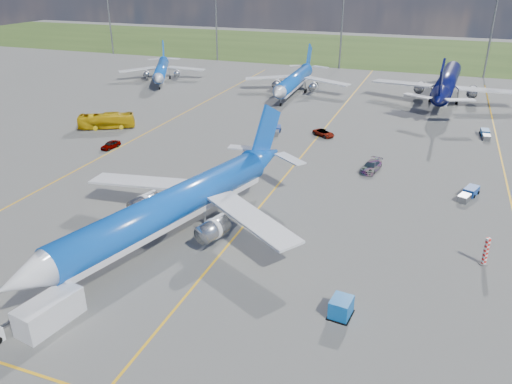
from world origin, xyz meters
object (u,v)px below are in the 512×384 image
(main_airliner, at_px, (173,237))
(apron_bus, at_px, (106,121))
(baggage_tug_e, at_px, (485,134))
(bg_jet_nw, at_px, (162,81))
(baggage_tug_w, at_px, (469,193))
(bg_jet_n, at_px, (444,100))
(warning_post, at_px, (486,251))
(service_van, at_px, (49,311))
(service_car_a, at_px, (111,145))
(service_car_c, at_px, (371,166))
(uld_container, at_px, (341,307))
(service_car_b, at_px, (324,133))
(bg_jet_nnw, at_px, (294,94))
(baggage_tug_c, at_px, (276,130))

(main_airliner, relative_size, apron_bus, 4.11)
(baggage_tug_e, bearing_deg, bg_jet_nw, 160.56)
(baggage_tug_w, bearing_deg, bg_jet_n, 114.22)
(warning_post, relative_size, apron_bus, 0.29)
(bg_jet_nw, distance_m, service_van, 99.78)
(apron_bus, distance_m, service_car_a, 12.00)
(service_car_a, xyz_separation_m, service_car_c, (42.38, 4.86, 0.10))
(bg_jet_nw, bearing_deg, service_car_a, -95.66)
(bg_jet_nw, height_order, uld_container, bg_jet_nw)
(uld_container, xyz_separation_m, service_car_b, (-13.07, 49.05, -0.26))
(warning_post, bearing_deg, uld_container, -132.23)
(bg_jet_n, bearing_deg, main_airliner, 74.54)
(apron_bus, relative_size, baggage_tug_e, 2.08)
(bg_jet_nnw, height_order, bg_jet_n, bg_jet_n)
(apron_bus, distance_m, baggage_tug_c, 31.92)
(bg_jet_nnw, height_order, service_car_a, bg_jet_nnw)
(main_airliner, height_order, apron_bus, main_airliner)
(bg_jet_nw, relative_size, service_car_b, 7.54)
(main_airliner, xyz_separation_m, uld_container, (20.41, -7.11, 0.85))
(main_airliner, xyz_separation_m, service_car_b, (7.34, 41.94, 0.60))
(warning_post, relative_size, bg_jet_n, 0.07)
(uld_container, height_order, apron_bus, apron_bus)
(service_car_a, relative_size, baggage_tug_e, 0.75)
(bg_jet_nw, xyz_separation_m, service_car_c, (62.02, -45.96, 0.74))
(main_airliner, bearing_deg, service_car_a, 152.12)
(bg_jet_n, height_order, uld_container, bg_jet_n)
(main_airliner, distance_m, apron_bus, 45.62)
(baggage_tug_e, bearing_deg, service_car_a, -157.86)
(service_van, relative_size, baggage_tug_w, 1.12)
(main_airliner, distance_m, service_car_a, 33.72)
(bg_jet_n, height_order, service_car_b, bg_jet_n)
(bg_jet_nnw, height_order, baggage_tug_e, bg_jet_nnw)
(bg_jet_n, height_order, main_airliner, bg_jet_n)
(service_van, relative_size, service_car_c, 1.10)
(uld_container, height_order, baggage_tug_e, uld_container)
(uld_container, xyz_separation_m, service_car_c, (-2.59, 35.06, -0.12))
(uld_container, distance_m, service_van, 24.80)
(apron_bus, distance_m, service_car_c, 50.03)
(bg_jet_nw, distance_m, apron_bus, 43.21)
(service_car_b, bearing_deg, bg_jet_n, 4.78)
(apron_bus, relative_size, baggage_tug_c, 2.25)
(bg_jet_nnw, bearing_deg, main_airliner, -86.91)
(bg_jet_nnw, relative_size, apron_bus, 3.50)
(service_car_c, bearing_deg, service_car_b, 138.47)
(main_airliner, xyz_separation_m, service_car_c, (17.81, 27.95, 0.74))
(bg_jet_n, relative_size, apron_bus, 4.41)
(service_car_b, bearing_deg, service_car_a, 154.01)
(warning_post, bearing_deg, bg_jet_n, 94.32)
(baggage_tug_e, bearing_deg, baggage_tug_c, -167.15)
(service_car_c, height_order, baggage_tug_e, service_car_c)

